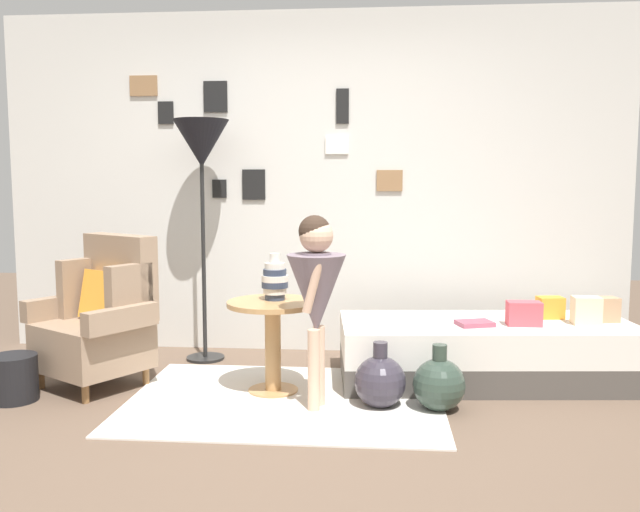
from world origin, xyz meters
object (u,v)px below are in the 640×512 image
at_px(demijohn_near, 380,381).
at_px(book_on_daybed, 475,323).
at_px(armchair, 101,318).
at_px(side_table, 273,328).
at_px(vase_striped, 275,280).
at_px(person_child, 316,286).
at_px(floor_lamp, 202,152).
at_px(demijohn_far, 439,384).
at_px(daybed, 486,351).
at_px(magazine_basket, 14,378).

bearing_deg(demijohn_near, book_on_daybed, 36.92).
xyz_separation_m(armchair, side_table, (1.13, -0.08, -0.03)).
bearing_deg(vase_striped, person_child, -48.97).
distance_m(floor_lamp, demijohn_far, 2.35).
bearing_deg(daybed, side_table, -165.20).
height_order(floor_lamp, demijohn_near, floor_lamp).
xyz_separation_m(armchair, book_on_daybed, (2.40, 0.15, -0.02)).
bearing_deg(book_on_daybed, demijohn_near, -143.08).
xyz_separation_m(vase_striped, floor_lamp, (-0.64, 0.69, 0.83)).
bearing_deg(book_on_daybed, armchair, -176.35).
bearing_deg(demijohn_far, daybed, 59.57).
xyz_separation_m(side_table, magazine_basket, (-1.53, -0.30, -0.27)).
height_order(armchair, magazine_basket, armchair).
distance_m(side_table, vase_striped, 0.29).
bearing_deg(floor_lamp, vase_striped, -47.40).
bearing_deg(armchair, demijohn_near, -9.43).
relative_size(side_table, demijohn_far, 1.49).
distance_m(armchair, person_child, 1.50).
bearing_deg(person_child, floor_lamp, 132.10).
relative_size(side_table, magazine_basket, 2.07).
relative_size(vase_striped, person_child, 0.26).
relative_size(book_on_daybed, demijohn_far, 0.57).
distance_m(side_table, person_child, 0.51).
distance_m(demijohn_near, demijohn_far, 0.34).
bearing_deg(armchair, magazine_basket, -136.69).
xyz_separation_m(person_child, magazine_basket, (-1.83, -0.01, -0.58)).
height_order(daybed, magazine_basket, daybed).
relative_size(floor_lamp, demijohn_far, 4.53).
bearing_deg(demijohn_far, book_on_daybed, 61.24).
relative_size(daybed, magazine_basket, 7.01).
bearing_deg(floor_lamp, person_child, -47.90).
relative_size(armchair, person_child, 0.86).
distance_m(side_table, book_on_daybed, 1.29).
relative_size(daybed, demijohn_near, 5.05).
relative_size(person_child, demijohn_far, 2.90).
height_order(daybed, book_on_daybed, book_on_daybed).
bearing_deg(daybed, armchair, -173.50).
distance_m(daybed, vase_striped, 1.48).
relative_size(floor_lamp, person_child, 1.56).
relative_size(armchair, vase_striped, 3.31).
distance_m(side_table, magazine_basket, 1.58).
height_order(book_on_daybed, demijohn_near, book_on_daybed).
relative_size(book_on_daybed, magazine_basket, 0.79).
distance_m(vase_striped, person_child, 0.44).
relative_size(daybed, demijohn_far, 5.05).
xyz_separation_m(person_child, demijohn_far, (0.71, 0.03, -0.57)).
bearing_deg(armchair, floor_lamp, 52.63).
distance_m(person_child, magazine_basket, 1.92).
xyz_separation_m(daybed, person_child, (-1.07, -0.64, 0.52)).
bearing_deg(magazine_basket, vase_striped, 12.72).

